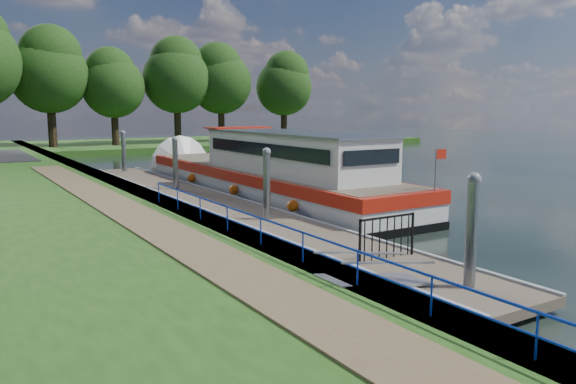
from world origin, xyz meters
TOP-DOWN VIEW (x-y plane):
  - ground at (0.00, 0.00)m, footprint 160.00×160.00m
  - bank_edge at (-2.55, 15.00)m, footprint 1.10×90.00m
  - far_bank at (12.00, 52.00)m, footprint 60.00×18.00m
  - footpath at (-4.40, 8.00)m, footprint 1.60×40.00m
  - blue_fence at (-2.75, 3.00)m, footprint 0.04×18.04m
  - pontoon at (0.00, 13.00)m, footprint 2.50×30.00m
  - mooring_piles at (0.00, 13.00)m, footprint 0.30×27.30m
  - gangway at (-1.85, 0.50)m, footprint 2.58×1.00m
  - gate_panel at (-0.00, 2.20)m, footprint 1.85×0.05m
  - barge at (3.60, 15.55)m, footprint 4.36×21.15m
  - horizon_trees at (-1.61, 48.68)m, footprint 54.38×10.03m

SIDE VIEW (x-z plane):
  - ground at x=0.00m, z-range 0.00..0.00m
  - pontoon at x=0.00m, z-range -0.10..0.46m
  - far_bank at x=12.00m, z-range 0.00..0.60m
  - bank_edge at x=-2.55m, z-range 0.00..0.78m
  - gangway at x=-1.85m, z-range 0.16..1.09m
  - footpath at x=-4.40m, z-range 0.78..0.83m
  - barge at x=3.60m, z-range -1.30..3.48m
  - gate_panel at x=0.00m, z-range 0.57..1.72m
  - mooring_piles at x=0.00m, z-range -0.50..3.05m
  - blue_fence at x=-2.75m, z-range 0.95..1.67m
  - horizon_trees at x=-1.61m, z-range 1.51..14.38m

